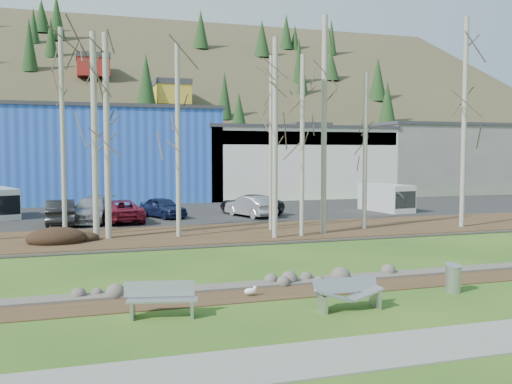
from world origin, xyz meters
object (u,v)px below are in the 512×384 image
object	(u,v)px
car_2	(93,210)
car_4	(250,206)
car_3	(163,207)
seagull	(251,291)
van_white	(387,198)
bench_intact	(162,299)
car_0	(61,212)
car_5	(250,204)
car_1	(120,211)
bench_damaged	(348,294)
litter_bin	(453,279)

from	to	relation	value
car_2	car_4	world-z (taller)	car_2
car_2	car_3	size ratio (longest dim) A/B	1.34
seagull	van_white	bearing A→B (deg)	49.00
bench_intact	car_3	size ratio (longest dim) A/B	0.50
car_0	car_2	world-z (taller)	car_2
car_5	car_3	bearing A→B (deg)	-21.41
car_2	bench_intact	bearing A→B (deg)	-70.67
van_white	car_3	bearing A→B (deg)	170.14
car_1	car_4	bearing A→B (deg)	177.20
car_1	car_5	xyz separation A→B (m)	(8.78, 1.91, -0.00)
seagull	car_2	size ratio (longest dim) A/B	0.09
bench_intact	car_2	xyz separation A→B (m)	(-1.16, 20.47, 0.42)
car_1	car_3	world-z (taller)	car_1
seagull	van_white	xyz separation A→B (m)	(16.26, 19.62, 0.92)
car_1	car_0	bearing A→B (deg)	-0.90
car_0	car_2	size ratio (longest dim) A/B	0.87
car_3	van_white	size ratio (longest dim) A/B	0.84
bench_intact	bench_damaged	world-z (taller)	bench_intact
seagull	car_2	bearing A→B (deg)	100.49
seagull	car_1	bearing A→B (deg)	95.96
car_1	car_2	world-z (taller)	car_2
bench_intact	car_1	xyz separation A→B (m)	(0.44, 20.15, 0.35)
car_3	car_0	bearing A→B (deg)	172.45
car_2	car_5	size ratio (longest dim) A/B	1.06
car_0	van_white	world-z (taller)	van_white
car_1	car_2	xyz separation A→B (m)	(-1.60, 0.31, 0.07)
car_2	car_5	distance (m)	10.50
car_2	van_white	world-z (taller)	van_white
litter_bin	car_0	size ratio (longest dim) A/B	0.18
bench_damaged	car_0	size ratio (longest dim) A/B	0.43
car_0	car_1	world-z (taller)	car_0
car_2	van_white	size ratio (longest dim) A/B	1.13
litter_bin	car_5	world-z (taller)	car_5
car_5	bench_intact	bearing A→B (deg)	43.04
litter_bin	car_4	size ratio (longest dim) A/B	0.20
car_2	car_4	distance (m)	9.91
seagull	car_3	bearing A→B (deg)	87.60
litter_bin	car_1	xyz separation A→B (m)	(-8.59, 20.23, 0.41)
car_4	car_3	bearing A→B (deg)	-31.03
seagull	car_0	world-z (taller)	car_0
car_0	car_3	distance (m)	6.48
van_white	car_2	bearing A→B (deg)	174.46
car_0	van_white	bearing A→B (deg)	-178.12
car_3	litter_bin	bearing A→B (deg)	-99.35
car_0	seagull	bearing A→B (deg)	106.65
car_3	car_4	world-z (taller)	car_4
car_4	van_white	world-z (taller)	van_white
van_white	car_0	bearing A→B (deg)	175.81
car_0	car_1	size ratio (longest dim) A/B	0.92
litter_bin	car_3	distance (m)	22.60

